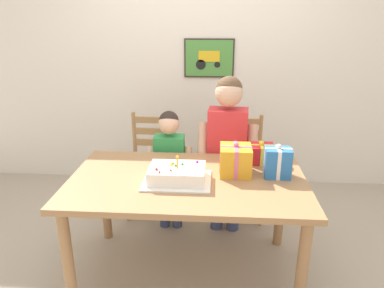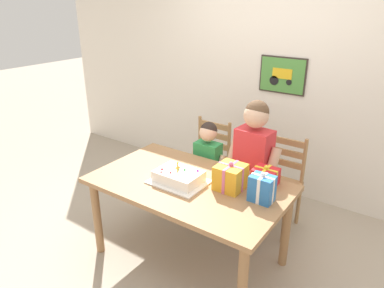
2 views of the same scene
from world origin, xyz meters
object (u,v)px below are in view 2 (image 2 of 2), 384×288
object	(u,v)px
gift_box_corner_small	(230,177)
child_younger	(208,163)
chair_right	(277,183)
dining_table	(189,192)
gift_box_red_large	(262,188)
gift_box_beside_cake	(265,177)
chair_left	(206,162)
child_older	(253,158)
birthday_cake	(179,177)

from	to	relation	value
gift_box_corner_small	child_younger	world-z (taller)	child_younger
gift_box_corner_small	chair_right	bearing A→B (deg)	83.73
dining_table	gift_box_red_large	size ratio (longest dim) A/B	6.73
gift_box_beside_cake	chair_left	bearing A→B (deg)	148.02
chair_left	child_older	xyz separation A→B (m)	(0.69, -0.31, 0.35)
chair_left	chair_right	bearing A→B (deg)	0.00
gift_box_beside_cake	chair_left	distance (m)	1.14
gift_box_red_large	child_younger	distance (m)	0.97
chair_right	gift_box_beside_cake	bearing A→B (deg)	-79.28
gift_box_red_large	child_younger	world-z (taller)	child_younger
dining_table	gift_box_corner_small	size ratio (longest dim) A/B	6.84
chair_left	child_younger	distance (m)	0.41
birthday_cake	gift_box_beside_cake	bearing A→B (deg)	32.78
dining_table	gift_box_red_large	world-z (taller)	gift_box_red_large
chair_right	child_younger	xyz separation A→B (m)	(-0.61, -0.31, 0.17)
gift_box_beside_cake	child_older	bearing A→B (deg)	131.46
dining_table	gift_box_beside_cake	bearing A→B (deg)	31.79
dining_table	chair_left	xyz separation A→B (m)	(-0.41, 0.90, -0.19)
child_older	gift_box_beside_cake	bearing A→B (deg)	-48.54
gift_box_beside_cake	gift_box_corner_small	xyz separation A→B (m)	(-0.20, -0.22, 0.03)
child_older	chair_right	bearing A→B (deg)	67.10
chair_right	dining_table	bearing A→B (deg)	-114.44
gift_box_beside_cake	dining_table	bearing A→B (deg)	-148.21
birthday_cake	gift_box_red_large	size ratio (longest dim) A/B	1.88
dining_table	chair_left	bearing A→B (deg)	114.39
chair_right	birthday_cake	bearing A→B (deg)	-116.35
gift_box_corner_small	gift_box_beside_cake	bearing A→B (deg)	47.95
gift_box_red_large	gift_box_corner_small	size ratio (longest dim) A/B	1.02
child_older	child_younger	xyz separation A→B (m)	(-0.48, 0.00, -0.18)
birthday_cake	child_younger	distance (m)	0.68
gift_box_red_large	chair_right	distance (m)	0.93
birthday_cake	child_older	world-z (taller)	child_older
chair_left	chair_right	distance (m)	0.81
gift_box_corner_small	birthday_cake	bearing A→B (deg)	-157.91
chair_right	gift_box_corner_small	bearing A→B (deg)	-96.27
gift_box_beside_cake	chair_right	bearing A→B (deg)	100.72
dining_table	gift_box_red_large	bearing A→B (deg)	7.01
birthday_cake	gift_box_beside_cake	distance (m)	0.69
dining_table	chair_left	size ratio (longest dim) A/B	1.72
chair_left	child_older	size ratio (longest dim) A/B	0.69
dining_table	gift_box_red_large	xyz separation A→B (m)	(0.60, 0.07, 0.19)
gift_box_beside_cake	child_younger	size ratio (longest dim) A/B	0.18
gift_box_corner_small	chair_left	size ratio (longest dim) A/B	0.25
gift_box_red_large	gift_box_corner_small	world-z (taller)	gift_box_red_large
chair_left	gift_box_corner_small	bearing A→B (deg)	-47.53
child_older	birthday_cake	bearing A→B (deg)	-117.93
child_younger	child_older	bearing A→B (deg)	-0.08
dining_table	gift_box_beside_cake	xyz separation A→B (m)	(0.52, 0.32, 0.16)
birthday_cake	chair_right	xyz separation A→B (m)	(0.47, 0.95, -0.33)
gift_box_beside_cake	gift_box_red_large	bearing A→B (deg)	-71.91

